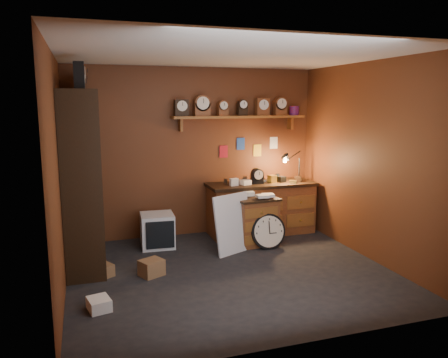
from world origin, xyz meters
TOP-DOWN VIEW (x-y plane):
  - floor at (0.00, 0.00)m, footprint 4.00×4.00m
  - room_shell at (0.04, 0.11)m, footprint 4.02×3.62m
  - shelving_unit at (-1.79, 0.98)m, footprint 0.47×1.60m
  - workbench at (1.03, 1.47)m, footprint 1.78×0.66m
  - low_cabinet at (0.73, 0.99)m, footprint 0.68×0.59m
  - big_round_clock at (0.83, 0.71)m, footprint 0.53×0.17m
  - white_panel at (0.28, 0.72)m, footprint 0.67×0.43m
  - mini_fridge at (-0.72, 1.30)m, footprint 0.51×0.53m
  - floor_box_a at (-1.58, 0.34)m, footprint 0.32×0.30m
  - floor_box_b at (-1.65, -0.56)m, footprint 0.27×0.30m
  - floor_box_c at (-0.99, 0.20)m, footprint 0.35×0.32m

SIDE VIEW (x-z plane):
  - floor at x=0.00m, z-range 0.00..0.00m
  - white_panel at x=0.28m, z-range -0.43..0.43m
  - floor_box_b at x=-1.65m, z-range 0.00..0.13m
  - floor_box_a at x=-1.58m, z-range 0.00..0.15m
  - floor_box_c at x=-0.99m, z-range 0.00..0.20m
  - mini_fridge at x=-0.72m, z-range 0.00..0.50m
  - big_round_clock at x=0.83m, z-range -0.01..0.53m
  - low_cabinet at x=0.73m, z-range -0.01..0.80m
  - workbench at x=1.03m, z-range -0.21..1.15m
  - shelving_unit at x=-1.79m, z-range -0.03..2.54m
  - room_shell at x=0.04m, z-range 0.37..3.08m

